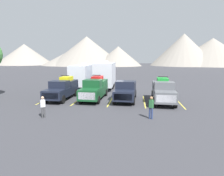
# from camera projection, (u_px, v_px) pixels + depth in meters

# --- Properties ---
(ground_plane) EXTENTS (240.00, 240.00, 0.00)m
(ground_plane) POSITION_uv_depth(u_px,v_px,m) (112.00, 99.00, 21.52)
(ground_plane) COLOR #38383D
(pickup_truck_a) EXTENTS (2.26, 5.54, 2.55)m
(pickup_truck_a) POSITION_uv_depth(u_px,v_px,m) (62.00, 88.00, 21.35)
(pickup_truck_a) COLOR black
(pickup_truck_a) RESTS_ON ground
(pickup_truck_b) EXTENTS (2.25, 5.92, 2.59)m
(pickup_truck_b) POSITION_uv_depth(u_px,v_px,m) (95.00, 88.00, 21.27)
(pickup_truck_b) COLOR #144723
(pickup_truck_b) RESTS_ON ground
(pickup_truck_c) EXTENTS (2.32, 5.50, 2.15)m
(pickup_truck_c) POSITION_uv_depth(u_px,v_px,m) (126.00, 90.00, 20.68)
(pickup_truck_c) COLOR black
(pickup_truck_c) RESTS_ON ground
(pickup_truck_d) EXTENTS (2.30, 5.42, 2.59)m
(pickup_truck_d) POSITION_uv_depth(u_px,v_px,m) (163.00, 91.00, 19.64)
(pickup_truck_d) COLOR #595B60
(pickup_truck_d) RESTS_ON ground
(lot_stripe_a) EXTENTS (0.12, 5.50, 0.01)m
(lot_stripe_a) POSITION_uv_depth(u_px,v_px,m) (48.00, 99.00, 21.50)
(lot_stripe_a) COLOR gold
(lot_stripe_a) RESTS_ON ground
(lot_stripe_b) EXTENTS (0.12, 5.50, 0.01)m
(lot_stripe_b) POSITION_uv_depth(u_px,v_px,m) (79.00, 100.00, 21.07)
(lot_stripe_b) COLOR gold
(lot_stripe_b) RESTS_ON ground
(lot_stripe_c) EXTENTS (0.12, 5.50, 0.01)m
(lot_stripe_c) POSITION_uv_depth(u_px,v_px,m) (111.00, 101.00, 20.65)
(lot_stripe_c) COLOR gold
(lot_stripe_c) RESTS_ON ground
(lot_stripe_d) EXTENTS (0.12, 5.50, 0.01)m
(lot_stripe_d) POSITION_uv_depth(u_px,v_px,m) (144.00, 101.00, 20.23)
(lot_stripe_d) COLOR gold
(lot_stripe_d) RESTS_ON ground
(lot_stripe_e) EXTENTS (0.12, 5.50, 0.01)m
(lot_stripe_e) POSITION_uv_depth(u_px,v_px,m) (179.00, 102.00, 19.81)
(lot_stripe_e) COLOR gold
(lot_stripe_e) RESTS_ON ground
(camper_trailer_a) EXTENTS (2.77, 8.50, 3.69)m
(camper_trailer_a) POSITION_uv_depth(u_px,v_px,m) (83.00, 75.00, 29.41)
(camper_trailer_a) COLOR silver
(camper_trailer_a) RESTS_ON ground
(camper_trailer_b) EXTENTS (2.88, 9.10, 4.03)m
(camper_trailer_b) POSITION_uv_depth(u_px,v_px,m) (105.00, 74.00, 28.99)
(camper_trailer_b) COLOR silver
(camper_trailer_b) RESTS_ON ground
(person_a) EXTENTS (0.33, 0.30, 1.68)m
(person_a) POSITION_uv_depth(u_px,v_px,m) (43.00, 106.00, 14.68)
(person_a) COLOR #3F3F42
(person_a) RESTS_ON ground
(person_b) EXTENTS (0.35, 0.29, 1.72)m
(person_b) POSITION_uv_depth(u_px,v_px,m) (151.00, 106.00, 14.42)
(person_b) COLOR navy
(person_b) RESTS_ON ground
(mountain_ridge) EXTENTS (152.13, 44.62, 16.60)m
(mountain_ridge) POSITION_uv_depth(u_px,v_px,m) (135.00, 53.00, 103.94)
(mountain_ridge) COLOR gray
(mountain_ridge) RESTS_ON ground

